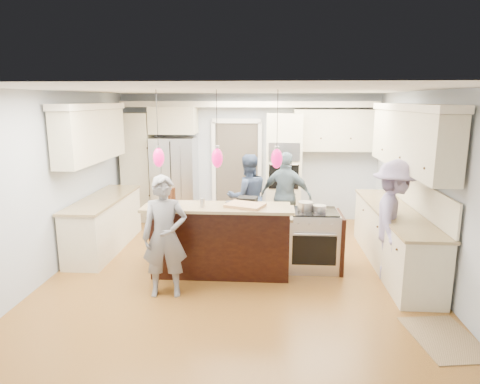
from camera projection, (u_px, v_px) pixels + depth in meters
The scene contains 23 objects.
ground_plane at pixel (238, 269), 6.61m from camera, with size 6.00×6.00×0.00m, color #A36C2C.
room_shell at pixel (238, 152), 6.23m from camera, with size 5.54×6.04×2.72m.
refrigerator at pixel (175, 180), 9.10m from camera, with size 0.90×0.70×1.80m, color #B7B7BC.
oven_column at pixel (283, 169), 8.92m from camera, with size 0.72×0.69×2.30m.
back_upper_cabinets at pixel (213, 143), 9.00m from camera, with size 5.30×0.61×2.54m.
right_counter_run at pixel (399, 201), 6.52m from camera, with size 0.64×3.10×2.51m.
left_cabinets at pixel (100, 190), 7.33m from camera, with size 0.64×2.30×2.51m.
kitchen_island at pixel (223, 238), 6.59m from camera, with size 2.10×1.46×1.12m.
island_range at pixel (314, 240), 6.58m from camera, with size 0.82×0.71×0.92m.
pendant_lights at pixel (217, 158), 5.75m from camera, with size 1.75×0.15×1.03m.
person_bar_end at pixel (165, 237), 5.60m from camera, with size 0.59×0.39×1.62m, color slate.
person_far_left at pixel (248, 197), 7.93m from camera, with size 0.78×0.61×1.60m, color navy.
person_far_right at pixel (286, 196), 7.94m from camera, with size 0.96×0.40×1.64m, color slate.
person_range_side at pixel (394, 220), 6.14m from camera, with size 1.13×0.65×1.75m, color #8D80AC.
floor_rug at pixel (445, 339), 4.68m from camera, with size 0.65×0.96×0.01m, color #957651.
water_bottle at pixel (163, 195), 5.93m from camera, with size 0.07×0.07×0.30m, color silver.
beer_bottle_a at pixel (170, 197), 5.98m from camera, with size 0.05×0.05×0.22m, color #3F1C0B.
beer_bottle_b at pixel (173, 198), 5.86m from camera, with size 0.07×0.07×0.26m, color #3F1C0B.
beer_bottle_c at pixel (173, 197), 5.87m from camera, with size 0.07×0.07×0.27m, color #3F1C0B.
drink_can at pixel (202, 203), 5.86m from camera, with size 0.07×0.07×0.13m, color #B7B7BC.
cutting_board at pixel (245, 205), 5.91m from camera, with size 0.50×0.36×0.04m, color tan.
pot_large at pixel (305, 206), 6.49m from camera, with size 0.23×0.23×0.13m, color #B7B7BC.
pot_small at pixel (320, 208), 6.42m from camera, with size 0.20×0.20×0.10m, color #B7B7BC.
Camera 1 is at (0.45, -6.19, 2.57)m, focal length 32.00 mm.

